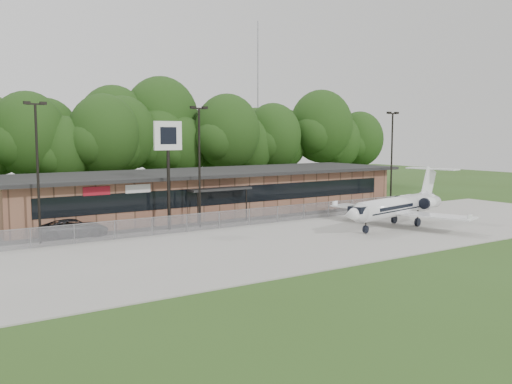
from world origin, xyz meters
TOP-DOWN VIEW (x-y plane):
  - ground at (0.00, 0.00)m, footprint 160.00×160.00m
  - apron at (0.00, 8.00)m, footprint 64.00×18.00m
  - parking_lot at (0.00, 19.50)m, footprint 50.00×9.00m
  - terminal at (-0.00, 23.94)m, footprint 41.00×11.65m
  - fence at (0.00, 15.00)m, footprint 46.00×0.04m
  - treeline at (0.00, 42.00)m, footprint 72.00×12.00m
  - radio_mast at (22.00, 48.00)m, footprint 0.20×0.20m
  - light_pole_left at (-18.00, 16.50)m, footprint 1.55×0.30m
  - light_pole_mid at (-5.00, 16.50)m, footprint 1.55×0.30m
  - light_pole_right at (18.00, 16.50)m, footprint 1.55×0.30m
  - business_jet at (9.13, 7.37)m, footprint 14.63×13.14m
  - suv at (-15.14, 18.00)m, footprint 5.39×2.93m
  - pole_sign at (-7.71, 16.79)m, footprint 2.36×0.39m

SIDE VIEW (x-z plane):
  - ground at x=0.00m, z-range 0.00..0.00m
  - parking_lot at x=0.00m, z-range 0.00..0.06m
  - apron at x=0.00m, z-range 0.00..0.08m
  - suv at x=-15.14m, z-range 0.00..1.43m
  - fence at x=0.00m, z-range 0.02..1.54m
  - business_jet at x=9.13m, z-range -0.70..4.24m
  - terminal at x=0.00m, z-range 0.03..4.33m
  - light_pole_left at x=-18.00m, z-range 0.86..11.09m
  - light_pole_mid at x=-5.00m, z-range 0.86..11.09m
  - light_pole_right at x=18.00m, z-range 0.86..11.09m
  - pole_sign at x=-7.71m, z-range 2.38..11.36m
  - treeline at x=0.00m, z-range 0.00..15.00m
  - radio_mast at x=22.00m, z-range 0.00..25.00m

